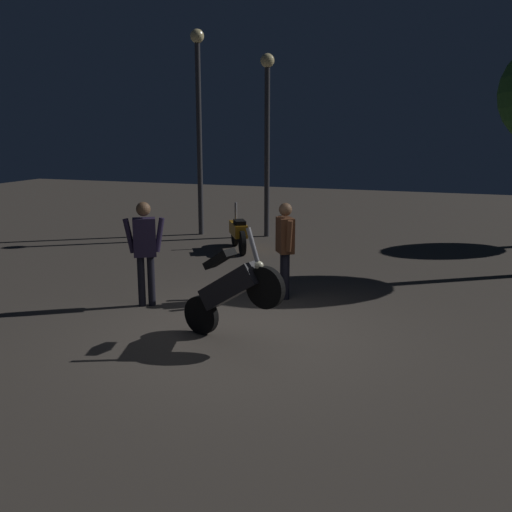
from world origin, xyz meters
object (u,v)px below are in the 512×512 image
object	(u,v)px
motorcycle_orange_parked_left	(238,232)
streetlamp_near	(199,109)
motorcycle_black_foreground	(231,290)
streetlamp_far	(267,122)
person_rider_beside	(285,242)
person_bystander_far	(145,244)

from	to	relation	value
motorcycle_orange_parked_left	streetlamp_near	bearing A→B (deg)	16.04
streetlamp_near	motorcycle_orange_parked_left	bearing A→B (deg)	-43.51
motorcycle_black_foreground	streetlamp_near	xyz separation A→B (m)	(-3.81, 7.33, 2.63)
motorcycle_black_foreground	motorcycle_orange_parked_left	world-z (taller)	motorcycle_black_foreground
motorcycle_black_foreground	streetlamp_near	size ratio (longest dim) A/B	0.30
motorcycle_black_foreground	streetlamp_far	world-z (taller)	streetlamp_far
streetlamp_far	streetlamp_near	bearing A→B (deg)	-170.32
person_rider_beside	person_bystander_far	size ratio (longest dim) A/B	0.96
streetlamp_near	streetlamp_far	world-z (taller)	streetlamp_near
person_rider_beside	streetlamp_far	size ratio (longest dim) A/B	0.35
streetlamp_near	streetlamp_far	xyz separation A→B (m)	(1.80, 0.31, -0.35)
streetlamp_near	motorcycle_black_foreground	bearing A→B (deg)	-62.53
motorcycle_black_foreground	streetlamp_near	bearing A→B (deg)	133.32
motorcycle_orange_parked_left	person_bystander_far	world-z (taller)	person_bystander_far
motorcycle_orange_parked_left	streetlamp_far	world-z (taller)	streetlamp_far
motorcycle_orange_parked_left	streetlamp_near	distance (m)	3.78
person_bystander_far	streetlamp_near	size ratio (longest dim) A/B	0.32
person_rider_beside	person_bystander_far	distance (m)	2.34
person_bystander_far	streetlamp_far	xyz separation A→B (m)	(-0.07, 6.56, 1.99)
person_bystander_far	streetlamp_near	distance (m)	6.93
person_rider_beside	streetlamp_near	bearing A→B (deg)	-85.23
motorcycle_orange_parked_left	streetlamp_far	distance (m)	3.24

